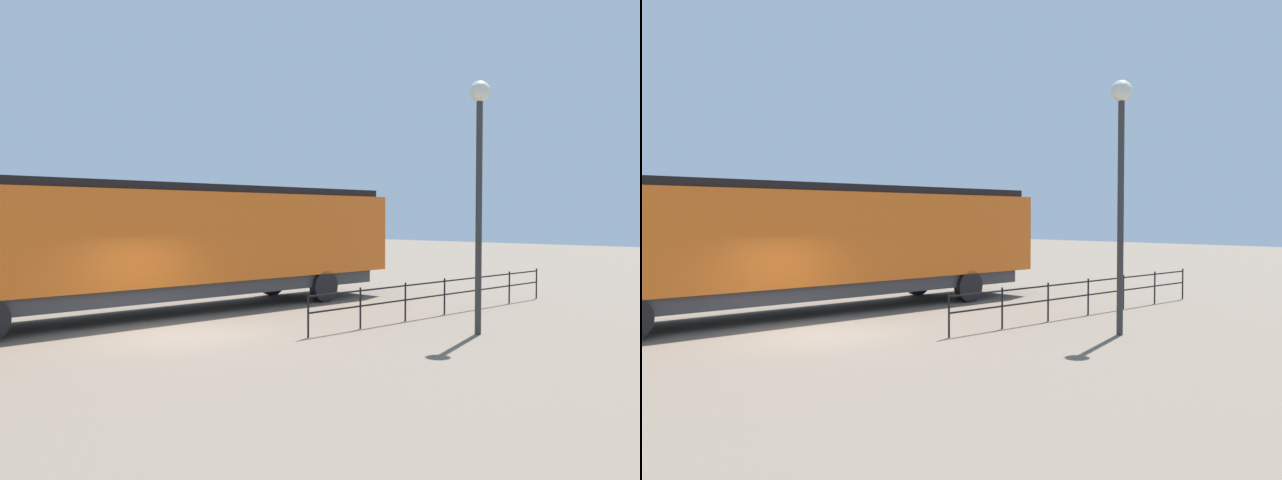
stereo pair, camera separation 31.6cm
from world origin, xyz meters
TOP-DOWN VIEW (x-y plane):
  - ground_plane at (0.00, 0.00)m, footprint 120.00×120.00m
  - locomotive at (-3.54, 2.21)m, footprint 3.16×17.35m
  - lamp_post at (5.24, 5.58)m, footprint 0.53×0.53m
  - platform_fence at (2.60, 7.84)m, footprint 0.05×11.43m

SIDE VIEW (x-z plane):
  - ground_plane at x=0.00m, z-range 0.00..0.00m
  - platform_fence at x=2.60m, z-range 0.17..1.28m
  - locomotive at x=-3.54m, z-range 0.26..4.25m
  - lamp_post at x=5.24m, z-range 1.33..7.73m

